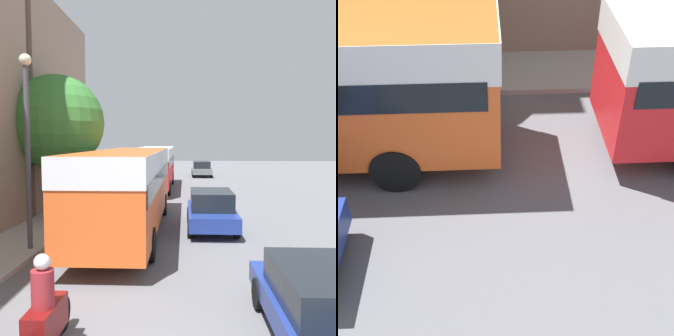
{
  "view_description": "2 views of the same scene",
  "coord_description": "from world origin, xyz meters",
  "views": [
    {
      "loc": [
        0.46,
        -3.72,
        3.51
      ],
      "look_at": [
        -0.52,
        17.67,
        1.91
      ],
      "focal_mm": 40.0,
      "sensor_mm": 36.0,
      "label": 1
    },
    {
      "loc": [
        6.52,
        15.38,
        6.39
      ],
      "look_at": [
        0.21,
        15.68,
        1.07
      ],
      "focal_mm": 50.0,
      "sensor_mm": 36.0,
      "label": 2
    }
  ],
  "objects": [
    {
      "name": "building_far_terrace",
      "position": [
        -9.22,
        16.92,
        5.26
      ],
      "size": [
        6.04,
        8.74,
        10.52
      ],
      "color": "gray",
      "rests_on": "ground_plane"
    },
    {
      "name": "bus_lead",
      "position": [
        -1.65,
        10.2,
        2.03
      ],
      "size": [
        2.5,
        10.86,
        3.12
      ],
      "color": "#EA5B23",
      "rests_on": "ground_plane"
    },
    {
      "name": "bus_following",
      "position": [
        -1.71,
        22.94,
        1.94
      ],
      "size": [
        2.51,
        10.31,
        2.98
      ],
      "color": "red",
      "rests_on": "ground_plane"
    },
    {
      "name": "motorcycle_behind_lead",
      "position": [
        -1.78,
        1.98,
        0.68
      ],
      "size": [
        0.39,
        2.24,
        1.73
      ],
      "color": "maroon",
      "rests_on": "ground_plane"
    },
    {
      "name": "car_crossing",
      "position": [
        1.49,
        10.84,
        0.79
      ],
      "size": [
        1.88,
        4.13,
        1.54
      ],
      "rotation": [
        0.0,
        0.0,
        3.14
      ],
      "color": "navy",
      "rests_on": "ground_plane"
    },
    {
      "name": "car_far_curb",
      "position": [
        2.88,
        2.54,
        0.72
      ],
      "size": [
        1.94,
        4.44,
        1.36
      ],
      "color": "navy",
      "rests_on": "ground_plane"
    },
    {
      "name": "car_distant",
      "position": [
        2.07,
        32.66,
        0.76
      ],
      "size": [
        1.9,
        4.23,
        1.46
      ],
      "rotation": [
        0.0,
        0.0,
        3.14
      ],
      "color": "slate",
      "rests_on": "ground_plane"
    },
    {
      "name": "pedestrian_near_curb",
      "position": [
        -4.86,
        26.49,
        0.96
      ],
      "size": [
        0.39,
        0.39,
        1.6
      ],
      "color": "#232838",
      "rests_on": "sidewalk"
    },
    {
      "name": "street_tree",
      "position": [
        -5.21,
        12.62,
        4.28
      ],
      "size": [
        4.18,
        4.18,
        6.23
      ],
      "color": "brown",
      "rests_on": "sidewalk"
    },
    {
      "name": "lamp_post",
      "position": [
        -4.35,
        7.5,
        3.69
      ],
      "size": [
        0.36,
        0.36,
        5.95
      ],
      "color": "#47474C",
      "rests_on": "sidewalk"
    }
  ]
}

